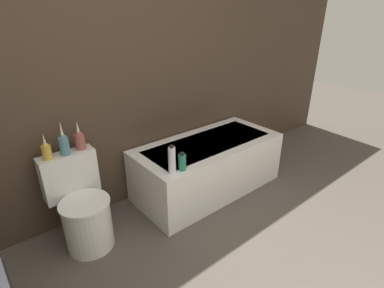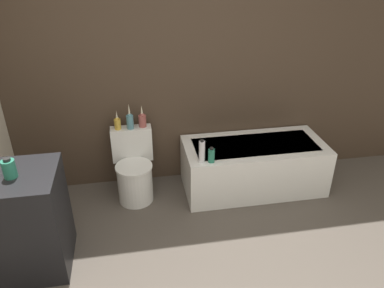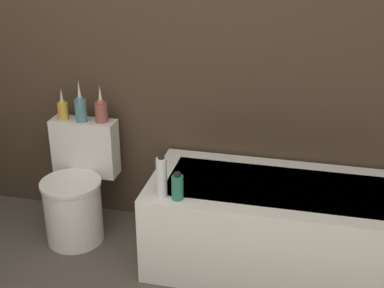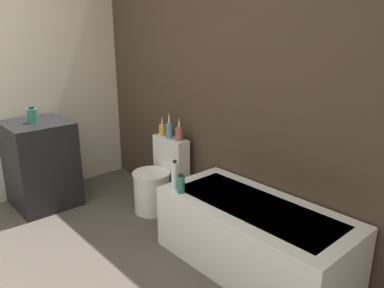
% 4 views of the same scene
% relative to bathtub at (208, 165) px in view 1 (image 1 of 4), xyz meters
% --- Properties ---
extents(wall_back_tiled, '(6.40, 0.06, 2.60)m').
position_rel_bathtub_xyz_m(wall_back_tiled, '(-0.76, 0.39, 1.04)').
color(wall_back_tiled, '#423326').
rests_on(wall_back_tiled, ground_plane).
extents(bathtub, '(1.45, 0.67, 0.51)m').
position_rel_bathtub_xyz_m(bathtub, '(0.00, 0.00, 0.00)').
color(bathtub, white).
rests_on(bathtub, ground).
extents(toilet, '(0.41, 0.50, 0.70)m').
position_rel_bathtub_xyz_m(toilet, '(-1.24, 0.05, 0.04)').
color(toilet, white).
rests_on(toilet, ground).
extents(vase_gold, '(0.06, 0.06, 0.20)m').
position_rel_bathtub_xyz_m(vase_gold, '(-1.36, 0.21, 0.51)').
color(vase_gold, gold).
rests_on(vase_gold, toilet).
extents(vase_silver, '(0.07, 0.07, 0.26)m').
position_rel_bathtub_xyz_m(vase_silver, '(-1.24, 0.21, 0.53)').
color(vase_silver, teal).
rests_on(vase_silver, toilet).
extents(vase_bronze, '(0.08, 0.08, 0.23)m').
position_rel_bathtub_xyz_m(vase_bronze, '(-1.11, 0.23, 0.52)').
color(vase_bronze, '#994C47').
rests_on(vase_bronze, toilet).
extents(shampoo_bottle_tall, '(0.06, 0.06, 0.24)m').
position_rel_bathtub_xyz_m(shampoo_bottle_tall, '(-0.60, -0.24, 0.36)').
color(shampoo_bottle_tall, silver).
rests_on(shampoo_bottle_tall, bathtub).
extents(shampoo_bottle_short, '(0.06, 0.06, 0.15)m').
position_rel_bathtub_xyz_m(shampoo_bottle_short, '(-0.52, -0.26, 0.32)').
color(shampoo_bottle_short, '#267259').
rests_on(shampoo_bottle_short, bathtub).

